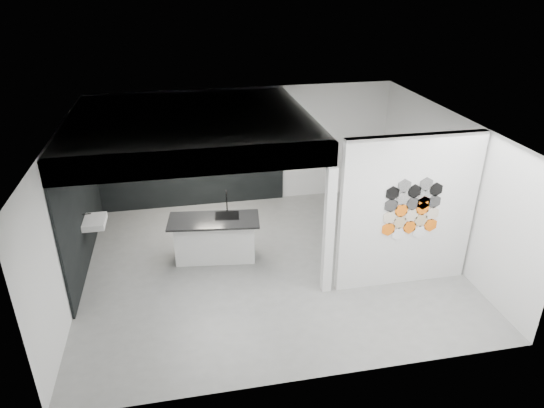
{
  "coord_description": "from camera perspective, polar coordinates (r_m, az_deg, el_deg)",
  "views": [
    {
      "loc": [
        -1.52,
        -7.84,
        5.15
      ],
      "look_at": [
        0.1,
        0.3,
        1.15
      ],
      "focal_mm": 32.0,
      "sensor_mm": 36.0,
      "label": 1
    }
  ],
  "objects": [
    {
      "name": "display_shelf",
      "position": [
        11.38,
        -9.01,
        5.64
      ],
      "size": [
        3.0,
        0.15,
        0.04
      ],
      "primitive_type": "cube",
      "color": "black",
      "rests_on": "bay_clad_back"
    },
    {
      "name": "bay_clad_back",
      "position": [
        11.52,
        -9.5,
        5.19
      ],
      "size": [
        4.4,
        0.04,
        2.35
      ],
      "primitive_type": "cube",
      "color": "black",
      "rests_on": "floor"
    },
    {
      "name": "corner_column",
      "position": [
        8.25,
        6.69,
        -3.27
      ],
      "size": [
        0.16,
        0.16,
        2.35
      ],
      "primitive_type": "cube",
      "color": "silver",
      "rests_on": "floor"
    },
    {
      "name": "utensil_cup",
      "position": [
        11.37,
        -13.16,
        5.59
      ],
      "size": [
        0.09,
        0.09,
        0.09
      ],
      "primitive_type": "cylinder",
      "rotation": [
        0.0,
        0.0,
        -0.35
      ],
      "color": "black",
      "rests_on": "display_shelf"
    },
    {
      "name": "wall_basin",
      "position": [
        9.81,
        -20.13,
        -1.99
      ],
      "size": [
        0.4,
        0.6,
        0.12
      ],
      "primitive_type": "cube",
      "color": "silver",
      "rests_on": "bay_clad_left"
    },
    {
      "name": "kitchen_island",
      "position": [
        9.52,
        -6.72,
        -3.95
      ],
      "size": [
        1.8,
        0.96,
        1.39
      ],
      "rotation": [
        0.0,
        0.0,
        -0.12
      ],
      "color": "silver",
      "rests_on": "floor"
    },
    {
      "name": "partition_panel",
      "position": [
        8.65,
        15.67,
        -0.99
      ],
      "size": [
        2.45,
        0.15,
        2.8
      ],
      "primitive_type": "cube",
      "color": "silver",
      "rests_on": "floor"
    },
    {
      "name": "bay_clad_left",
      "position": [
        9.89,
        -21.58,
        0.11
      ],
      "size": [
        0.04,
        4.0,
        2.35
      ],
      "primitive_type": "cube",
      "color": "black",
      "rests_on": "floor"
    },
    {
      "name": "glass_bowl",
      "position": [
        11.48,
        -2.26,
        6.47
      ],
      "size": [
        0.16,
        0.16,
        0.1
      ],
      "primitive_type": "cylinder",
      "rotation": [
        0.0,
        0.0,
        0.19
      ],
      "color": "gray",
      "rests_on": "display_shelf"
    },
    {
      "name": "bulkhead",
      "position": [
        9.22,
        -9.54,
        8.99
      ],
      "size": [
        4.4,
        4.0,
        0.4
      ],
      "primitive_type": "cube",
      "color": "silver",
      "rests_on": "corner_column"
    },
    {
      "name": "bottle_dark",
      "position": [
        11.35,
        -9.39,
        6.1
      ],
      "size": [
        0.07,
        0.07,
        0.17
      ],
      "primitive_type": "cylinder",
      "rotation": [
        0.0,
        0.0,
        -0.06
      ],
      "color": "black",
      "rests_on": "display_shelf"
    },
    {
      "name": "kettle",
      "position": [
        11.42,
        -4.17,
        6.42
      ],
      "size": [
        0.2,
        0.2,
        0.13
      ],
      "primitive_type": "ellipsoid",
      "rotation": [
        0.0,
        0.0,
        0.4
      ],
      "color": "black",
      "rests_on": "display_shelf"
    },
    {
      "name": "fascia_beam",
      "position": [
        7.4,
        -8.86,
        4.83
      ],
      "size": [
        4.4,
        0.16,
        0.4
      ],
      "primitive_type": "cube",
      "color": "silver",
      "rests_on": "corner_column"
    },
    {
      "name": "floor",
      "position": [
        9.51,
        -0.24,
        -7.11
      ],
      "size": [
        7.0,
        6.0,
        0.01
      ],
      "primitive_type": "cube",
      "color": "slate"
    },
    {
      "name": "hex_tile_cluster",
      "position": [
        8.56,
        16.2,
        -0.59
      ],
      "size": [
        1.04,
        0.02,
        1.16
      ],
      "color": "orange",
      "rests_on": "partition_panel"
    },
    {
      "name": "stockpot",
      "position": [
        11.38,
        -14.84,
        5.6
      ],
      "size": [
        0.25,
        0.25,
        0.16
      ],
      "primitive_type": "cylinder",
      "rotation": [
        0.0,
        0.0,
        0.38
      ],
      "color": "black",
      "rests_on": "display_shelf"
    },
    {
      "name": "glass_vase",
      "position": [
        11.47,
        -2.27,
        6.58
      ],
      "size": [
        0.12,
        0.12,
        0.14
      ],
      "primitive_type": "cylinder",
      "rotation": [
        0.0,
        0.0,
        -0.25
      ],
      "color": "gray",
      "rests_on": "display_shelf"
    }
  ]
}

